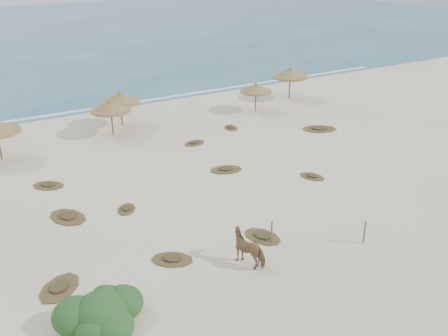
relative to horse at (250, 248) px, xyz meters
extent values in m
plane|color=beige|center=(0.88, 2.44, -0.83)|extent=(160.00, 160.00, 0.00)
cube|color=#255270|center=(0.88, 77.44, -0.83)|extent=(200.00, 100.00, 0.01)
cube|color=silver|center=(0.88, 28.44, -0.83)|extent=(70.00, 0.60, 0.01)
cylinder|color=brown|center=(0.26, 20.71, 0.28)|extent=(0.13, 0.13, 2.22)
cylinder|color=olive|center=(0.26, 20.71, 1.20)|extent=(3.72, 3.72, 0.19)
cone|color=olive|center=(0.26, 20.71, 1.55)|extent=(3.59, 3.59, 0.79)
cone|color=olive|center=(0.26, 20.71, 2.03)|extent=(0.38, 0.38, 0.23)
cylinder|color=brown|center=(1.70, 22.55, 0.30)|extent=(0.13, 0.13, 2.25)
cylinder|color=olive|center=(1.70, 22.55, 1.23)|extent=(4.10, 4.10, 0.19)
cone|color=olive|center=(1.70, 22.55, 1.58)|extent=(3.96, 3.96, 0.80)
cone|color=olive|center=(1.70, 22.55, 2.06)|extent=(0.39, 0.39, 0.24)
cylinder|color=brown|center=(13.74, 20.10, 0.20)|extent=(0.12, 0.12, 2.06)
cylinder|color=olive|center=(13.74, 20.10, 1.05)|extent=(3.32, 3.32, 0.18)
cone|color=olive|center=(13.74, 20.10, 1.38)|extent=(3.21, 3.21, 0.74)
cone|color=olive|center=(13.74, 20.10, 1.82)|extent=(0.35, 0.35, 0.22)
cylinder|color=brown|center=(19.05, 21.95, 0.37)|extent=(0.14, 0.14, 2.41)
cylinder|color=olive|center=(19.05, 21.95, 1.37)|extent=(4.46, 4.46, 0.21)
cone|color=olive|center=(19.05, 21.95, 1.75)|extent=(4.31, 4.31, 0.86)
cone|color=olive|center=(19.05, 21.95, 2.27)|extent=(0.41, 0.41, 0.25)
imported|color=#9B6D46|center=(0.00, 0.00, 0.00)|extent=(1.63, 2.16, 1.66)
cylinder|color=brown|center=(1.93, 0.91, -0.20)|extent=(0.12, 0.12, 1.25)
cylinder|color=brown|center=(6.03, -1.50, -0.20)|extent=(0.12, 0.12, 1.26)
ellipsoid|color=#2C5524|center=(-7.53, -0.70, -0.22)|extent=(2.22, 2.22, 1.66)
ellipsoid|color=#2C5524|center=(-6.53, -0.36, -0.33)|extent=(1.77, 1.77, 1.33)
ellipsoid|color=#2C5524|center=(-8.42, -0.25, -0.27)|extent=(1.89, 1.89, 1.41)
ellipsoid|color=#2C5524|center=(-7.31, -1.47, -0.39)|extent=(1.66, 1.66, 1.25)
ellipsoid|color=#2C5524|center=(-7.98, -1.25, -0.41)|extent=(1.55, 1.55, 1.16)
ellipsoid|color=#2C5524|center=(-6.87, 0.30, -0.44)|extent=(1.33, 1.33, 1.00)
ellipsoid|color=#2C5524|center=(-7.20, -0.14, 0.17)|extent=(1.00, 1.00, 0.75)
ellipsoid|color=#2C5524|center=(-7.86, -0.58, 0.22)|extent=(0.89, 0.89, 0.67)
camera|label=1|loc=(-11.28, -16.79, 13.14)|focal=40.00mm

